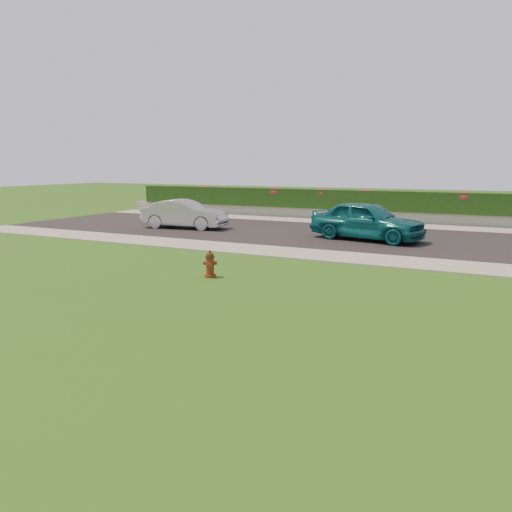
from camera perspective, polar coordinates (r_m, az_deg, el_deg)
The scene contains 14 objects.
ground at distance 9.24m, azimuth -7.50°, elevation -9.32°, with size 120.00×120.00×0.00m, color black.
street_far at distance 23.60m, azimuth 1.27°, elevation 2.88°, with size 26.00×8.00×0.04m, color black.
sidewalk_far at distance 19.76m, azimuth -7.52°, elevation 1.33°, with size 24.00×2.00×0.04m, color gray.
sidewalk_beyond at distance 27.03m, azimuth 13.55°, elevation 3.55°, with size 34.00×2.00×0.04m, color gray.
retaining_wall at distance 28.46m, azimuth 14.25°, elevation 4.42°, with size 34.00×0.40×0.60m, color gray.
hedge at distance 28.49m, azimuth 14.37°, elevation 6.14°, with size 32.00×0.90×1.10m, color black.
fire_hydrant at distance 13.98m, azimuth -5.28°, elevation -0.97°, with size 0.39×0.37×0.76m.
sedan_teal at distance 21.08m, azimuth 12.58°, elevation 3.97°, with size 1.88×4.69×1.60m, color #0B545B.
sedan_silver at distance 24.68m, azimuth -8.16°, elevation 4.77°, with size 1.46×4.19×1.38m, color #A0A1A7.
flower_clump_a at distance 32.73m, azimuth -5.83°, elevation 7.53°, with size 1.02×0.66×0.51m, color #B91F38.
flower_clump_b at distance 30.38m, azimuth 2.27°, elevation 7.29°, with size 1.18×0.76×0.59m, color #B91F38.
flower_clump_c at distance 29.29m, azimuth 7.65°, elevation 7.12°, with size 1.12×0.72×0.56m, color #B91F38.
flower_clump_d at distance 28.60m, azimuth 12.33°, elevation 6.90°, with size 1.10×0.71×0.55m, color #B91F38.
flower_clump_e at distance 27.81m, azimuth 22.70°, elevation 6.22°, with size 1.17×0.75×0.59m, color #B91F38.
Camera 1 is at (4.88, -7.21, 3.10)m, focal length 35.00 mm.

